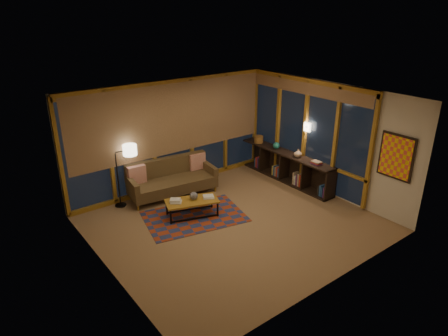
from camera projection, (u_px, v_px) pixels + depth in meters
floor at (234, 223)px, 8.49m from camera, size 5.50×5.00×0.01m
ceiling at (236, 98)px, 7.46m from camera, size 5.50×5.00×0.01m
walls at (235, 164)px, 7.97m from camera, size 5.51×5.01×2.70m
window_wall_back at (173, 135)px, 9.76m from camera, size 5.30×0.16×2.60m
window_wall_right at (304, 133)px, 9.91m from camera, size 0.16×3.70×2.60m
wall_art at (396, 157)px, 8.09m from camera, size 0.06×0.74×0.94m
wall_sconce at (307, 127)px, 9.69m from camera, size 0.12×0.18×0.22m
sofa at (172, 179)px, 9.59m from camera, size 2.17×1.11×0.85m
pillow_left at (137, 175)px, 9.28m from camera, size 0.43×0.16×0.43m
pillow_right at (197, 162)px, 10.06m from camera, size 0.42×0.17×0.41m
area_rug at (194, 216)px, 8.75m from camera, size 2.37×1.84×0.01m
coffee_table at (192, 208)px, 8.72m from camera, size 1.24×0.85×0.38m
book_stack_a at (175, 201)px, 8.56m from camera, size 0.28×0.27×0.06m
book_stack_b at (209, 197)px, 8.75m from camera, size 0.27×0.26×0.04m
ceramic_pot at (194, 196)px, 8.66m from camera, size 0.24×0.24×0.18m
floor_lamp at (118, 177)px, 8.97m from camera, size 0.52×0.38×1.43m
bookshelf at (285, 166)px, 10.47m from camera, size 0.40×3.05×0.76m
basket at (259, 139)px, 11.03m from camera, size 0.25×0.25×0.19m
teal_bowl at (276, 146)px, 10.55m from camera, size 0.19×0.19×0.18m
vase at (298, 153)px, 9.97m from camera, size 0.23×0.23×0.21m
shelf_book_stack at (316, 163)px, 9.56m from camera, size 0.19×0.26×0.08m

